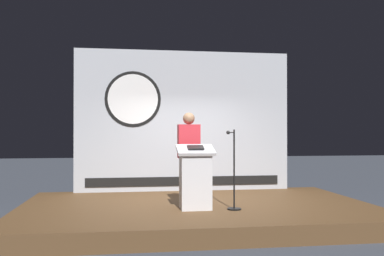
{
  "coord_description": "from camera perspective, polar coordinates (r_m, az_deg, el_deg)",
  "views": [
    {
      "loc": [
        -1.24,
        -7.78,
        1.62
      ],
      "look_at": [
        -0.11,
        -0.11,
        1.7
      ],
      "focal_mm": 39.9,
      "sensor_mm": 36.0,
      "label": 1
    }
  ],
  "objects": [
    {
      "name": "microphone_stand",
      "position": [
        7.45,
        5.53,
        -7.05
      ],
      "size": [
        0.24,
        0.6,
        1.37
      ],
      "color": "black",
      "rests_on": "stage_platform"
    },
    {
      "name": "podium",
      "position": [
        7.4,
        0.46,
        -6.7
      ],
      "size": [
        0.64,
        0.49,
        1.11
      ],
      "color": "silver",
      "rests_on": "stage_platform"
    },
    {
      "name": "ground_plane",
      "position": [
        8.04,
        0.65,
        -12.23
      ],
      "size": [
        40.0,
        40.0,
        0.0
      ],
      "primitive_type": "plane",
      "color": "#383D47"
    },
    {
      "name": "banner_display",
      "position": [
        9.71,
        -1.28,
        0.97
      ],
      "size": [
        4.88,
        0.12,
        3.18
      ],
      "color": "#B2B7C1",
      "rests_on": "stage_platform"
    },
    {
      "name": "stage_platform",
      "position": [
        8.01,
        0.65,
        -11.18
      ],
      "size": [
        6.4,
        4.0,
        0.3
      ],
      "primitive_type": "cube",
      "color": "brown",
      "rests_on": "ground"
    },
    {
      "name": "speaker_person",
      "position": [
        7.84,
        -0.43,
        -3.95
      ],
      "size": [
        0.4,
        0.26,
        1.69
      ],
      "color": "black",
      "rests_on": "stage_platform"
    }
  ]
}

